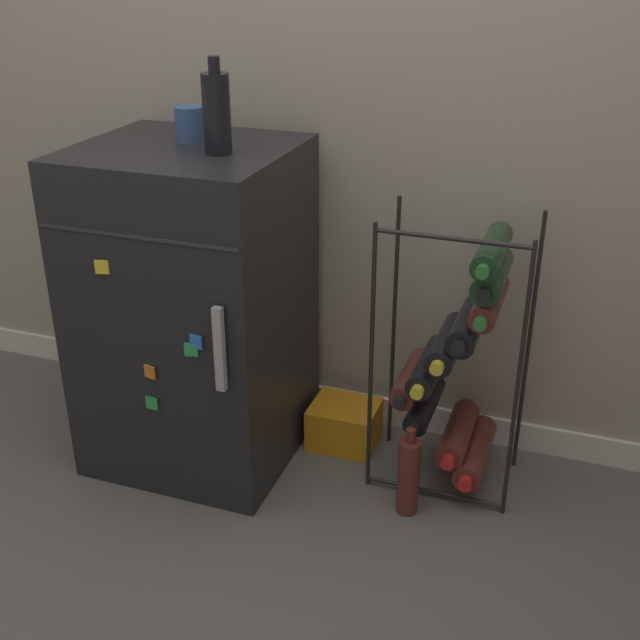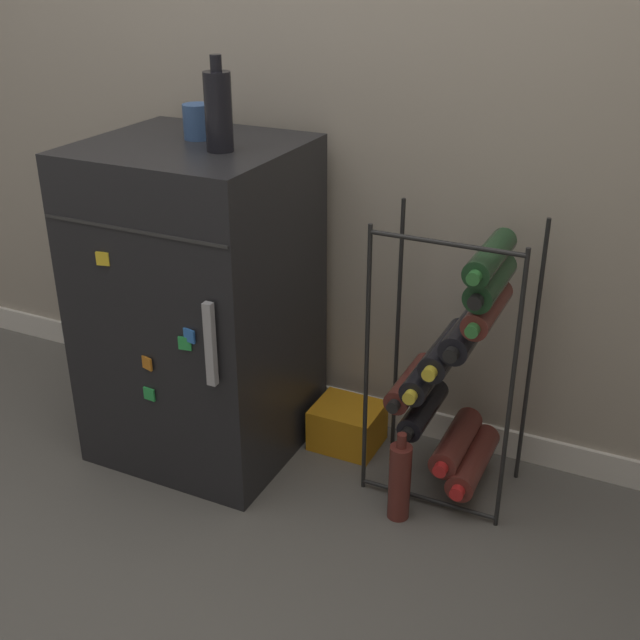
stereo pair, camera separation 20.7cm
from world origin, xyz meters
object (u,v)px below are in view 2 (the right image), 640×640
Objects in this scene: mini_fridge at (200,303)px; fridge_top_cup at (197,122)px; loose_bottle_floor at (400,481)px; wine_rack at (457,367)px; soda_box at (347,425)px; fridge_top_bottle at (218,110)px.

mini_fridge is 10.08× the size of fridge_top_cup.
mini_fridge is 3.53× the size of loose_bottle_floor.
wine_rack reaches higher than soda_box.
fridge_top_cup is 0.35× the size of loose_bottle_floor.
fridge_top_bottle reaches higher than soda_box.
mini_fridge is 0.52m from fridge_top_cup.
mini_fridge is at bearing -172.60° from wine_rack.
soda_box is 0.76× the size of loose_bottle_floor.
fridge_top_bottle is at bearing -168.10° from wine_rack.
loose_bottle_floor is (-0.08, -0.19, -0.27)m from wine_rack.
fridge_top_bottle is 0.89× the size of loose_bottle_floor.
mini_fridge reaches higher than soda_box.
loose_bottle_floor is at bearing -112.51° from wine_rack.
wine_rack is at bearing 7.40° from mini_fridge.
mini_fridge is 4.64× the size of soda_box.
wine_rack is (0.75, 0.10, -0.08)m from mini_fridge.
mini_fridge is at bearing -158.37° from soda_box.
mini_fridge is 0.76m from loose_bottle_floor.
fridge_top_cup is at bearing 144.48° from fridge_top_bottle.
wine_rack is 0.96m from fridge_top_cup.
soda_box is (0.40, 0.16, -0.40)m from mini_fridge.
fridge_top_cup is 0.17m from fridge_top_bottle.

